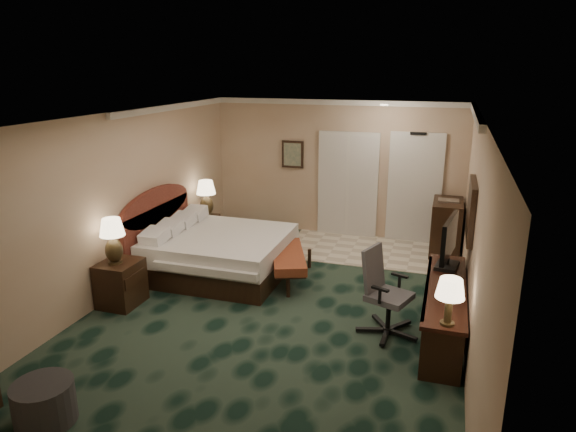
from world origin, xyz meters
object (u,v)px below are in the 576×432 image
(tv, at_px, (449,243))
(desk_chair, at_px, (390,293))
(bed, at_px, (221,254))
(minibar, at_px, (446,228))
(lamp_near, at_px, (113,241))
(lamp_far, at_px, (206,198))
(bed_bench, at_px, (288,266))
(ottoman, at_px, (44,403))
(nightstand_near, at_px, (121,283))
(desk, at_px, (444,311))
(nightstand_far, at_px, (205,230))

(tv, distance_m, desk_chair, 1.17)
(bed, relative_size, minibar, 2.14)
(lamp_near, height_order, tv, tv)
(lamp_far, distance_m, bed_bench, 2.48)
(bed, height_order, tv, tv)
(desk_chair, height_order, minibar, desk_chair)
(tv, relative_size, desk_chair, 0.81)
(bed, xyz_separation_m, minibar, (3.53, 2.09, 0.16))
(ottoman, xyz_separation_m, minibar, (3.59, 6.03, 0.29))
(lamp_far, xyz_separation_m, ottoman, (0.83, -5.24, -0.69))
(lamp_near, bearing_deg, tv, 15.02)
(bed_bench, bearing_deg, minibar, 19.38)
(bed_bench, bearing_deg, lamp_far, 126.92)
(bed, distance_m, lamp_near, 1.91)
(ottoman, bearing_deg, minibar, 59.24)
(nightstand_near, xyz_separation_m, ottoman, (0.82, -2.42, -0.12))
(bed, distance_m, lamp_far, 1.67)
(lamp_far, distance_m, minibar, 4.50)
(bed_bench, height_order, desk_chair, desk_chair)
(bed, relative_size, lamp_near, 3.23)
(desk, bearing_deg, tv, 90.30)
(lamp_far, bearing_deg, ottoman, -81.03)
(ottoman, bearing_deg, tv, 44.69)
(ottoman, height_order, desk, desk)
(nightstand_far, relative_size, lamp_far, 0.80)
(minibar, bearing_deg, nightstand_far, -169.30)
(desk_chair, bearing_deg, minibar, 99.55)
(lamp_far, bearing_deg, nightstand_far, -121.88)
(nightstand_far, bearing_deg, nightstand_near, -89.18)
(minibar, bearing_deg, ottoman, -120.76)
(lamp_near, height_order, desk, lamp_near)
(tv, bearing_deg, nightstand_near, -156.23)
(desk_chair, bearing_deg, bed, 177.88)
(bed, height_order, ottoman, bed)
(desk, height_order, tv, tv)
(lamp_near, distance_m, tv, 4.63)
(desk, bearing_deg, nightstand_far, 153.19)
(lamp_near, relative_size, desk_chair, 0.58)
(bed, height_order, nightstand_far, bed)
(nightstand_far, bearing_deg, desk, -26.81)
(bed, height_order, lamp_near, lamp_near)
(desk, xyz_separation_m, minibar, (-0.04, 3.11, 0.16))
(desk_chair, bearing_deg, bed_bench, 164.92)
(ottoman, distance_m, minibar, 7.02)
(nightstand_far, xyz_separation_m, lamp_far, (0.03, 0.05, 0.62))
(nightstand_far, distance_m, desk_chair, 4.55)
(lamp_far, height_order, desk, lamp_far)
(tv, bearing_deg, desk, -80.59)
(nightstand_near, bearing_deg, bed, 59.86)
(lamp_near, xyz_separation_m, minibar, (4.44, 3.64, -0.48))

